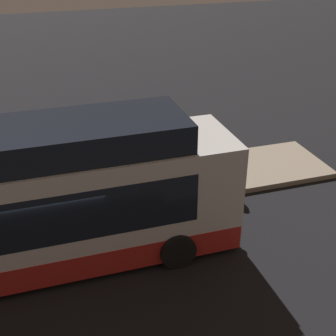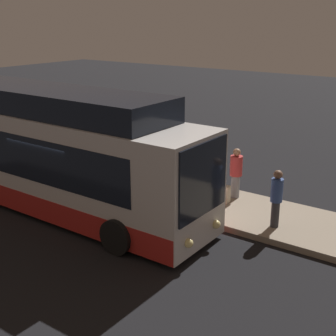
# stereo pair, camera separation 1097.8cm
# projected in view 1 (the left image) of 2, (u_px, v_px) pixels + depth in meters

# --- Properties ---
(ground) EXTENTS (80.00, 80.00, 0.00)m
(ground) POSITION_uv_depth(u_px,v_px,m) (57.00, 260.00, 12.58)
(ground) COLOR black
(platform) EXTENTS (20.00, 2.86, 0.19)m
(platform) POSITION_uv_depth(u_px,v_px,m) (47.00, 201.00, 15.09)
(platform) COLOR gray
(platform) RESTS_ON ground
(bus_lead) EXTENTS (11.59, 2.76, 3.88)m
(bus_lead) POSITION_uv_depth(u_px,v_px,m) (9.00, 210.00, 11.54)
(bus_lead) COLOR silver
(bus_lead) RESTS_ON ground
(passenger_boarding) EXTENTS (0.50, 0.50, 1.69)m
(passenger_boarding) POSITION_uv_depth(u_px,v_px,m) (154.00, 148.00, 16.30)
(passenger_boarding) COLOR gray
(passenger_boarding) RESTS_ON platform
(passenger_waiting) EXTENTS (0.58, 0.58, 1.73)m
(passenger_waiting) POSITION_uv_depth(u_px,v_px,m) (90.00, 180.00, 14.20)
(passenger_waiting) COLOR silver
(passenger_waiting) RESTS_ON platform
(passenger_with_bags) EXTENTS (0.38, 0.38, 1.71)m
(passenger_with_bags) POSITION_uv_depth(u_px,v_px,m) (224.00, 156.00, 15.66)
(passenger_with_bags) COLOR #2D2D33
(passenger_with_bags) RESTS_ON platform
(suitcase) EXTENTS (0.34, 0.23, 0.80)m
(suitcase) POSITION_uv_depth(u_px,v_px,m) (157.00, 171.00, 16.08)
(suitcase) COLOR beige
(suitcase) RESTS_ON platform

